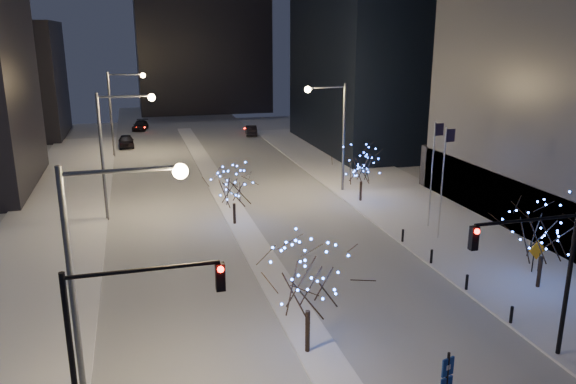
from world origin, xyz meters
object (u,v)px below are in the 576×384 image
object	(u,v)px
street_lamp_w_mid	(115,139)
construction_sign	(537,253)
street_lamp_w_near	(101,260)
holiday_tree_median_near	(308,279)
car_far	(140,125)
holiday_tree_plaza_near	(545,227)
street_lamp_east	(335,123)
car_near	(126,141)
holiday_tree_plaza_far	(362,165)
street_lamp_w_far	(119,102)
car_mid	(251,130)
wayfinding_sign	(447,382)
traffic_signal_west	(119,330)
holiday_tree_median_far	(234,186)
traffic_signal_east	(541,263)

from	to	relation	value
street_lamp_w_mid	construction_sign	distance (m)	30.87
street_lamp_w_near	holiday_tree_median_near	distance (m)	9.16
car_far	construction_sign	xyz separation A→B (m)	(22.18, -62.06, 0.67)
street_lamp_w_mid	holiday_tree_median_near	xyz separation A→B (m)	(8.44, -22.75, -2.77)
holiday_tree_median_near	holiday_tree_plaza_near	distance (m)	15.19
street_lamp_east	car_near	bearing A→B (deg)	124.07
car_far	construction_sign	size ratio (longest dim) A/B	2.40
holiday_tree_plaza_far	street_lamp_w_mid	bearing A→B (deg)	177.91
car_far	construction_sign	bearing A→B (deg)	-60.40
street_lamp_w_far	car_near	bearing A→B (deg)	86.28
car_mid	street_lamp_w_near	bearing A→B (deg)	81.24
wayfinding_sign	construction_sign	world-z (taller)	wayfinding_sign
street_lamp_w_far	holiday_tree_plaza_far	xyz separation A→B (m)	(20.22, -25.74, -3.17)
street_lamp_w_near	traffic_signal_west	world-z (taller)	street_lamp_w_near
street_lamp_w_near	holiday_tree_plaza_far	world-z (taller)	street_lamp_w_near
street_lamp_w_mid	street_lamp_w_far	size ratio (longest dim) A/B	1.00
car_mid	street_lamp_w_far	bearing A→B (deg)	37.51
street_lamp_w_mid	holiday_tree_median_far	distance (m)	9.90
car_mid	car_far	bearing A→B (deg)	-22.10
street_lamp_w_far	holiday_tree_plaza_near	distance (m)	50.56
street_lamp_w_mid	holiday_tree_median_near	world-z (taller)	street_lamp_w_mid
street_lamp_w_near	holiday_tree_plaza_far	xyz separation A→B (m)	(20.22, 24.26, -3.17)
wayfinding_sign	car_far	bearing A→B (deg)	81.52
street_lamp_w_far	street_lamp_east	distance (m)	29.08
holiday_tree_plaza_near	car_far	bearing A→B (deg)	108.11
street_lamp_east	holiday_tree_plaza_far	xyz separation A→B (m)	(1.20, -3.74, -3.12)
street_lamp_w_near	street_lamp_w_far	distance (m)	50.00
holiday_tree_median_near	holiday_tree_plaza_far	world-z (taller)	holiday_tree_median_near
traffic_signal_west	holiday_tree_plaza_far	size ratio (longest dim) A/B	1.35
street_lamp_east	holiday_tree_plaza_far	distance (m)	5.02
car_far	holiday_tree_plaza_far	world-z (taller)	holiday_tree_plaza_far
street_lamp_east	car_near	world-z (taller)	street_lamp_east
traffic_signal_west	car_near	world-z (taller)	traffic_signal_west
traffic_signal_west	wayfinding_sign	bearing A→B (deg)	-9.25
street_lamp_w_near	holiday_tree_median_far	xyz separation A→B (m)	(8.44, 21.04, -3.33)
car_near	holiday_tree_plaza_near	world-z (taller)	holiday_tree_plaza_near
holiday_tree_median_near	street_lamp_east	bearing A→B (deg)	67.66
car_near	holiday_tree_median_far	world-z (taller)	holiday_tree_median_far
street_lamp_w_mid	holiday_tree_median_far	xyz separation A→B (m)	(8.44, -3.96, -3.33)
traffic_signal_east	car_mid	bearing A→B (deg)	89.94
traffic_signal_east	car_mid	world-z (taller)	traffic_signal_east
traffic_signal_west	car_near	bearing A→B (deg)	90.13
traffic_signal_west	holiday_tree_plaza_far	xyz separation A→B (m)	(19.72, 26.27, -1.43)
car_far	wayfinding_sign	distance (m)	73.62
traffic_signal_east	car_mid	xyz separation A→B (m)	(0.06, 61.23, -4.04)
street_lamp_w_mid	holiday_tree_median_near	distance (m)	24.42
street_lamp_w_far	holiday_tree_plaza_near	size ratio (longest dim) A/B	1.72
street_lamp_w_mid	car_mid	world-z (taller)	street_lamp_w_mid
construction_sign	street_lamp_w_near	bearing A→B (deg)	-166.62
street_lamp_w_near	street_lamp_east	distance (m)	33.85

